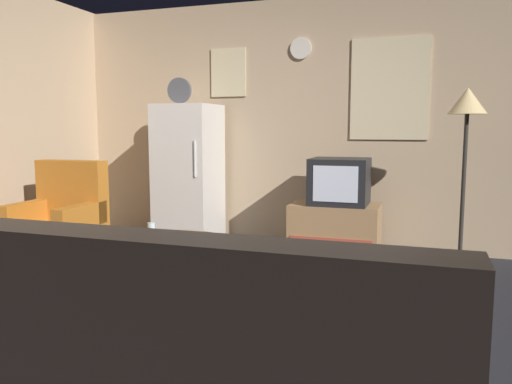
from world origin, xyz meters
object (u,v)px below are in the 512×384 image
at_px(remote_control, 178,236).
at_px(armchair, 59,231).
at_px(crt_tv, 340,181).
at_px(wine_glass, 151,233).
at_px(coffee_table, 175,271).
at_px(mug_ceramic_white, 168,240).
at_px(standing_lamp, 467,116).
at_px(tv_stand, 335,231).
at_px(fridge, 189,175).
at_px(book_stack, 410,261).

xyz_separation_m(remote_control, armchair, (-1.39, 0.40, -0.13)).
relative_size(crt_tv, wine_glass, 3.60).
distance_m(coffee_table, mug_ceramic_white, 0.35).
distance_m(standing_lamp, mug_ceramic_white, 2.68).
bearing_deg(tv_stand, armchair, -152.79).
bearing_deg(remote_control, fridge, 93.96).
height_order(coffee_table, remote_control, remote_control).
xyz_separation_m(wine_glass, mug_ceramic_white, (0.14, -0.03, -0.03)).
distance_m(mug_ceramic_white, remote_control, 0.28).
bearing_deg(tv_stand, coffee_table, -118.26).
xyz_separation_m(crt_tv, mug_ceramic_white, (-0.85, -1.84, -0.24)).
relative_size(tv_stand, crt_tv, 1.56).
relative_size(tv_stand, armchair, 0.88).
height_order(crt_tv, book_stack, crt_tv).
xyz_separation_m(crt_tv, book_stack, (0.67, -0.05, -0.71)).
bearing_deg(book_stack, coffee_table, -135.04).
xyz_separation_m(tv_stand, book_stack, (0.71, -0.05, -0.22)).
distance_m(crt_tv, armchair, 2.62).
xyz_separation_m(remote_control, book_stack, (1.59, 1.52, -0.43)).
xyz_separation_m(tv_stand, coffee_table, (-0.88, -1.64, -0.03)).
distance_m(coffee_table, book_stack, 2.25).
distance_m(tv_stand, wine_glass, 2.07).
bearing_deg(book_stack, tv_stand, 175.93).
bearing_deg(armchair, remote_control, -16.12).
relative_size(standing_lamp, remote_control, 10.60).
distance_m(fridge, coffee_table, 1.92).
bearing_deg(standing_lamp, tv_stand, 170.15).
relative_size(fridge, remote_control, 11.80).
bearing_deg(book_stack, wine_glass, -133.42).
relative_size(fridge, mug_ceramic_white, 19.67).
height_order(armchair, book_stack, armchair).
height_order(coffee_table, book_stack, coffee_table).
xyz_separation_m(fridge, armchair, (-0.68, -1.24, -0.42)).
bearing_deg(book_stack, fridge, 177.02).
relative_size(crt_tv, standing_lamp, 0.34).
bearing_deg(book_stack, crt_tv, 175.80).
height_order(standing_lamp, mug_ceramic_white, standing_lamp).
height_order(fridge, wine_glass, fridge).
height_order(crt_tv, remote_control, crt_tv).
relative_size(crt_tv, coffee_table, 0.75).
bearing_deg(wine_glass, book_stack, 46.58).
distance_m(standing_lamp, coffee_table, 2.71).
bearing_deg(wine_glass, coffee_table, 65.51).
distance_m(armchair, book_stack, 3.20).
bearing_deg(coffee_table, armchair, 161.45).
relative_size(mug_ceramic_white, armchair, 0.09).
bearing_deg(remote_control, book_stack, 24.26).
distance_m(standing_lamp, wine_glass, 2.76).
bearing_deg(coffee_table, remote_control, 91.02).
xyz_separation_m(fridge, mug_ceramic_white, (0.77, -1.91, -0.25)).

